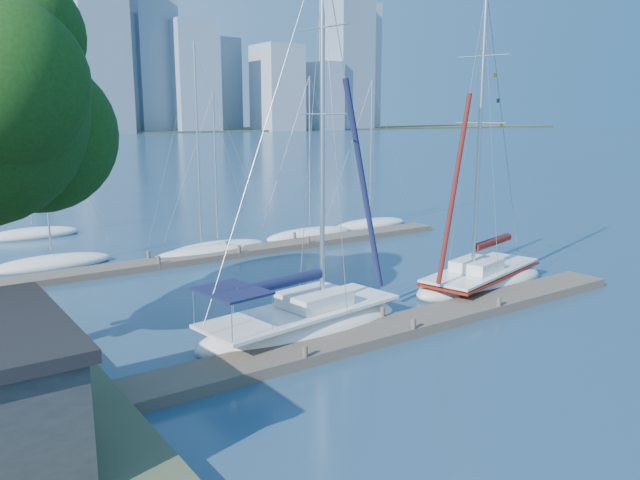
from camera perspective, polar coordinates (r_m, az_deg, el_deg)
ground at (r=25.16m, az=7.07°, el=-8.34°), size 700.00×700.00×0.00m
near_dock at (r=25.10m, az=7.08°, el=-7.91°), size 26.00×2.00×0.40m
far_dock at (r=38.90m, az=-6.65°, el=-0.99°), size 30.00×1.80×0.36m
sailboat_navy at (r=24.27m, az=-1.63°, el=-6.12°), size 9.35×4.14×15.19m
sailboat_maroon at (r=31.79m, az=14.58°, el=-2.29°), size 8.88×4.76×14.50m
bg_boat_0 at (r=38.35m, az=-23.28°, el=-1.95°), size 6.84×3.92×10.87m
bg_boat_1 at (r=38.51m, az=-10.75°, el=-1.14°), size 6.53×4.19×12.84m
bg_boat_2 at (r=39.83m, az=-9.29°, el=-0.72°), size 6.84×3.97×10.12m
bg_boat_3 at (r=43.83m, az=-0.92°, el=0.55°), size 7.30×3.62×11.33m
bg_boat_4 at (r=47.89m, az=4.58°, el=1.44°), size 7.11×4.34×11.31m
bg_boat_6 at (r=48.22m, az=-24.77°, el=0.50°), size 6.55×4.06×11.18m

